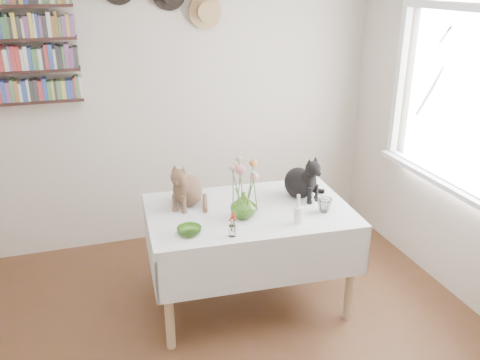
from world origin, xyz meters
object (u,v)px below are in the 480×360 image
object	(u,v)px
dining_table	(249,233)
tabby_cat	(187,182)
bookshelf_unit	(9,45)
black_cat	(299,175)
flower_vase	(243,205)

from	to	relation	value
dining_table	tabby_cat	size ratio (longest dim) A/B	4.31
tabby_cat	bookshelf_unit	bearing A→B (deg)	178.31
black_cat	flower_vase	distance (m)	0.56
tabby_cat	flower_vase	distance (m)	0.47
bookshelf_unit	dining_table	bearing A→B (deg)	-37.50
flower_vase	bookshelf_unit	size ratio (longest dim) A/B	0.19
dining_table	flower_vase	xyz separation A→B (m)	(-0.08, -0.11, 0.28)
black_cat	bookshelf_unit	bearing A→B (deg)	125.54
black_cat	bookshelf_unit	xyz separation A→B (m)	(-1.96, 1.08, 0.89)
dining_table	tabby_cat	world-z (taller)	tabby_cat
black_cat	flower_vase	xyz separation A→B (m)	(-0.51, -0.22, -0.08)
dining_table	flower_vase	bearing A→B (deg)	-125.13
dining_table	flower_vase	world-z (taller)	flower_vase
dining_table	tabby_cat	distance (m)	0.58
dining_table	black_cat	world-z (taller)	black_cat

